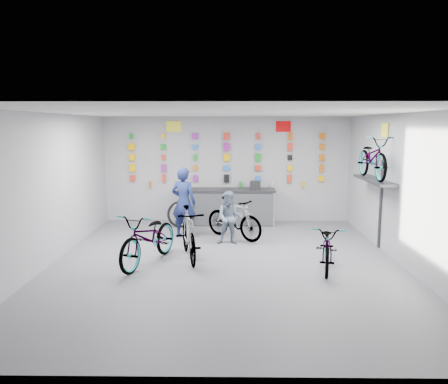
{
  "coord_description": "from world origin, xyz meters",
  "views": [
    {
      "loc": [
        0.08,
        -8.47,
        2.77
      ],
      "look_at": [
        -0.04,
        1.4,
        1.24
      ],
      "focal_mm": 35.0,
      "sensor_mm": 36.0,
      "label": 1
    }
  ],
  "objects_px": {
    "bike_left": "(149,237)",
    "customer": "(230,218)",
    "bike_center": "(189,234)",
    "clerk": "(184,202)",
    "bike_service": "(234,218)",
    "bike_right": "(328,246)",
    "counter": "(226,207)"
  },
  "relations": [
    {
      "from": "bike_left",
      "to": "clerk",
      "type": "height_order",
      "value": "clerk"
    },
    {
      "from": "counter",
      "to": "bike_service",
      "type": "height_order",
      "value": "bike_service"
    },
    {
      "from": "bike_right",
      "to": "customer",
      "type": "xyz_separation_m",
      "value": [
        -1.9,
        1.75,
        0.18
      ]
    },
    {
      "from": "bike_left",
      "to": "clerk",
      "type": "relative_size",
      "value": 1.17
    },
    {
      "from": "bike_service",
      "to": "clerk",
      "type": "relative_size",
      "value": 0.97
    },
    {
      "from": "clerk",
      "to": "customer",
      "type": "height_order",
      "value": "clerk"
    },
    {
      "from": "clerk",
      "to": "customer",
      "type": "bearing_deg",
      "value": 170.67
    },
    {
      "from": "bike_left",
      "to": "clerk",
      "type": "bearing_deg",
      "value": 97.21
    },
    {
      "from": "customer",
      "to": "clerk",
      "type": "bearing_deg",
      "value": 155.21
    },
    {
      "from": "bike_left",
      "to": "customer",
      "type": "height_order",
      "value": "customer"
    },
    {
      "from": "bike_center",
      "to": "bike_right",
      "type": "bearing_deg",
      "value": -24.0
    },
    {
      "from": "bike_right",
      "to": "clerk",
      "type": "xyz_separation_m",
      "value": [
        -3.03,
        2.37,
        0.42
      ]
    },
    {
      "from": "bike_left",
      "to": "bike_center",
      "type": "bearing_deg",
      "value": 39.84
    },
    {
      "from": "bike_left",
      "to": "bike_center",
      "type": "height_order",
      "value": "bike_center"
    },
    {
      "from": "bike_left",
      "to": "customer",
      "type": "distance_m",
      "value": 2.19
    },
    {
      "from": "counter",
      "to": "bike_left",
      "type": "relative_size",
      "value": 1.32
    },
    {
      "from": "customer",
      "to": "bike_service",
      "type": "bearing_deg",
      "value": 81.5
    },
    {
      "from": "bike_right",
      "to": "bike_service",
      "type": "distance_m",
      "value": 2.86
    },
    {
      "from": "bike_left",
      "to": "bike_center",
      "type": "relative_size",
      "value": 1.13
    },
    {
      "from": "customer",
      "to": "bike_left",
      "type": "bearing_deg",
      "value": -133.47
    },
    {
      "from": "bike_center",
      "to": "clerk",
      "type": "relative_size",
      "value": 1.03
    },
    {
      "from": "clerk",
      "to": "bike_right",
      "type": "bearing_deg",
      "value": 161.2
    },
    {
      "from": "clerk",
      "to": "bike_left",
      "type": "bearing_deg",
      "value": 96.58
    },
    {
      "from": "bike_center",
      "to": "counter",
      "type": "bearing_deg",
      "value": 64.15
    },
    {
      "from": "bike_center",
      "to": "clerk",
      "type": "bearing_deg",
      "value": 86.22
    },
    {
      "from": "counter",
      "to": "bike_left",
      "type": "bearing_deg",
      "value": -113.17
    },
    {
      "from": "bike_right",
      "to": "bike_service",
      "type": "xyz_separation_m",
      "value": [
        -1.79,
        2.23,
        0.06
      ]
    },
    {
      "from": "bike_right",
      "to": "bike_left",
      "type": "bearing_deg",
      "value": -172.39
    },
    {
      "from": "counter",
      "to": "bike_right",
      "type": "height_order",
      "value": "counter"
    },
    {
      "from": "bike_center",
      "to": "bike_service",
      "type": "bearing_deg",
      "value": 47.82
    },
    {
      "from": "counter",
      "to": "clerk",
      "type": "xyz_separation_m",
      "value": [
        -1.05,
        -1.44,
        0.39
      ]
    },
    {
      "from": "bike_left",
      "to": "bike_service",
      "type": "distance_m",
      "value": 2.61
    }
  ]
}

